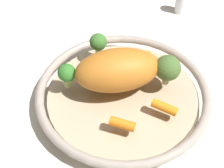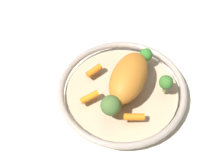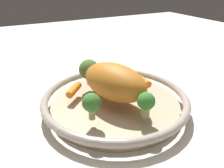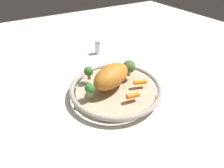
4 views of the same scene
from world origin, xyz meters
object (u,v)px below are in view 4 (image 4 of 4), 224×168
(baby_carrot_left, at_px, (140,82))
(broccoli_floret_large, at_px, (129,67))
(serving_bowl, at_px, (116,89))
(broccoli_floret_mid, at_px, (89,71))
(salt_shaker, at_px, (98,48))
(baby_carrot_right, at_px, (116,70))
(broccoli_floret_edge, at_px, (90,89))
(roast_chicken_piece, at_px, (111,76))
(baby_carrot_center, at_px, (133,96))

(baby_carrot_left, bearing_deg, broccoli_floret_large, -88.00)
(serving_bowl, xyz_separation_m, broccoli_floret_large, (-0.08, -0.03, 0.06))
(broccoli_floret_mid, height_order, salt_shaker, broccoli_floret_mid)
(baby_carrot_right, bearing_deg, broccoli_floret_edge, 29.77)
(serving_bowl, relative_size, broccoli_floret_large, 5.22)
(baby_carrot_right, relative_size, broccoli_floret_edge, 0.98)
(roast_chicken_piece, distance_m, broccoli_floret_large, 0.10)
(baby_carrot_right, height_order, broccoli_floret_mid, broccoli_floret_mid)
(baby_carrot_center, relative_size, broccoli_floret_mid, 0.83)
(salt_shaker, bearing_deg, broccoli_floret_mid, 56.32)
(baby_carrot_center, bearing_deg, broccoli_floret_mid, -66.04)
(baby_carrot_right, xyz_separation_m, salt_shaker, (-0.05, -0.27, -0.02))
(baby_carrot_center, bearing_deg, baby_carrot_right, -102.91)
(salt_shaker, bearing_deg, baby_carrot_center, 78.27)
(broccoli_floret_mid, relative_size, broccoli_floret_edge, 1.06)
(roast_chicken_piece, relative_size, broccoli_floret_mid, 2.98)
(roast_chicken_piece, height_order, broccoli_floret_mid, roast_chicken_piece)
(baby_carrot_left, xyz_separation_m, broccoli_floret_mid, (0.15, -0.13, 0.03))
(baby_carrot_right, height_order, broccoli_floret_edge, broccoli_floret_edge)
(roast_chicken_piece, bearing_deg, broccoli_floret_mid, -55.74)
(serving_bowl, xyz_separation_m, baby_carrot_center, (-0.01, 0.09, 0.03))
(broccoli_floret_mid, relative_size, broccoli_floret_large, 0.83)
(baby_carrot_left, relative_size, broccoli_floret_large, 0.73)
(broccoli_floret_large, xyz_separation_m, salt_shaker, (-0.02, -0.32, -0.05))
(salt_shaker, bearing_deg, baby_carrot_left, 87.06)
(baby_carrot_center, bearing_deg, baby_carrot_left, -144.13)
(roast_chicken_piece, xyz_separation_m, broccoli_floret_edge, (0.10, 0.02, -0.01))
(broccoli_floret_edge, xyz_separation_m, salt_shaker, (-0.22, -0.36, -0.04))
(baby_carrot_left, bearing_deg, baby_carrot_right, -76.01)
(baby_carrot_left, bearing_deg, serving_bowl, -25.76)
(baby_carrot_right, bearing_deg, broccoli_floret_mid, -2.58)
(broccoli_floret_mid, bearing_deg, broccoli_floret_edge, 67.10)
(baby_carrot_center, distance_m, baby_carrot_right, 0.18)
(roast_chicken_piece, distance_m, baby_carrot_right, 0.11)
(baby_carrot_center, relative_size, baby_carrot_left, 0.94)
(broccoli_floret_mid, bearing_deg, broccoli_floret_large, 158.80)
(baby_carrot_left, xyz_separation_m, broccoli_floret_large, (0.00, -0.07, 0.03))
(baby_carrot_left, height_order, broccoli_floret_mid, broccoli_floret_mid)
(serving_bowl, bearing_deg, baby_carrot_right, -122.27)
(serving_bowl, relative_size, broccoli_floret_mid, 6.31)
(broccoli_floret_edge, height_order, salt_shaker, broccoli_floret_edge)
(broccoli_floret_edge, bearing_deg, serving_bowl, -175.27)
(baby_carrot_center, height_order, baby_carrot_left, same)
(broccoli_floret_mid, distance_m, salt_shaker, 0.32)
(baby_carrot_center, distance_m, broccoli_floret_large, 0.15)
(broccoli_floret_mid, bearing_deg, salt_shaker, -123.68)
(baby_carrot_center, distance_m, broccoli_floret_mid, 0.20)
(baby_carrot_left, distance_m, salt_shaker, 0.39)
(roast_chicken_piece, relative_size, baby_carrot_center, 3.57)
(serving_bowl, bearing_deg, baby_carrot_center, 97.82)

